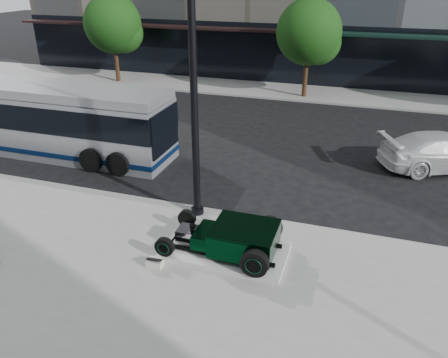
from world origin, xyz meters
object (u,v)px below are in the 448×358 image
(hot_rod, at_px, (237,238))
(white_sedan, at_px, (444,152))
(transit_bus, at_px, (37,117))
(lamppost, at_px, (194,111))

(hot_rod, bearing_deg, white_sedan, 54.15)
(hot_rod, distance_m, transit_bus, 11.68)
(lamppost, height_order, white_sedan, lamppost)
(hot_rod, bearing_deg, lamppost, 135.34)
(lamppost, distance_m, transit_bus, 9.42)
(transit_bus, xyz_separation_m, white_sedan, (16.53, 3.28, -0.76))
(lamppost, relative_size, white_sedan, 1.47)
(hot_rod, distance_m, lamppost, 3.86)
(hot_rod, xyz_separation_m, white_sedan, (6.06, 8.38, 0.03))
(transit_bus, height_order, white_sedan, transit_bus)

